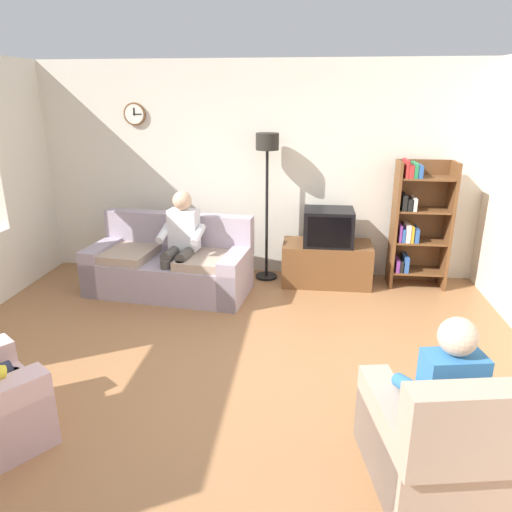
% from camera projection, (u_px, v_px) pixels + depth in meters
% --- Properties ---
extents(ground_plane, '(12.00, 12.00, 0.00)m').
position_uv_depth(ground_plane, '(223.00, 376.00, 4.06)').
color(ground_plane, '#9E6B42').
extents(back_wall_assembly, '(6.20, 0.17, 2.70)m').
position_uv_depth(back_wall_assembly, '(257.00, 171.00, 6.13)').
color(back_wall_assembly, silver).
rests_on(back_wall_assembly, ground_plane).
extents(couch, '(1.99, 1.10, 0.90)m').
position_uv_depth(couch, '(170.00, 266.00, 5.75)').
color(couch, '#A899A8').
rests_on(couch, ground_plane).
extents(tv_stand, '(1.10, 0.56, 0.53)m').
position_uv_depth(tv_stand, '(326.00, 263.00, 6.00)').
color(tv_stand, brown).
rests_on(tv_stand, ground_plane).
extents(tv, '(0.60, 0.49, 0.44)m').
position_uv_depth(tv, '(328.00, 227.00, 5.82)').
color(tv, black).
rests_on(tv, tv_stand).
extents(bookshelf, '(0.68, 0.36, 1.57)m').
position_uv_depth(bookshelf, '(416.00, 222.00, 5.78)').
color(bookshelf, brown).
rests_on(bookshelf, ground_plane).
extents(floor_lamp, '(0.28, 0.28, 1.85)m').
position_uv_depth(floor_lamp, '(267.00, 167.00, 5.79)').
color(floor_lamp, black).
rests_on(floor_lamp, ground_plane).
extents(armchair_near_bookshelf, '(0.95, 1.01, 0.90)m').
position_uv_depth(armchair_near_bookshelf, '(442.00, 443.00, 2.86)').
color(armchair_near_bookshelf, tan).
rests_on(armchair_near_bookshelf, ground_plane).
extents(person_on_couch, '(0.55, 0.57, 1.24)m').
position_uv_depth(person_on_couch, '(181.00, 239.00, 5.50)').
color(person_on_couch, silver).
rests_on(person_on_couch, ground_plane).
extents(person_in_right_armchair, '(0.56, 0.58, 1.12)m').
position_uv_depth(person_in_right_armchair, '(442.00, 390.00, 2.85)').
color(person_in_right_armchair, '#3372B2').
rests_on(person_in_right_armchair, ground_plane).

